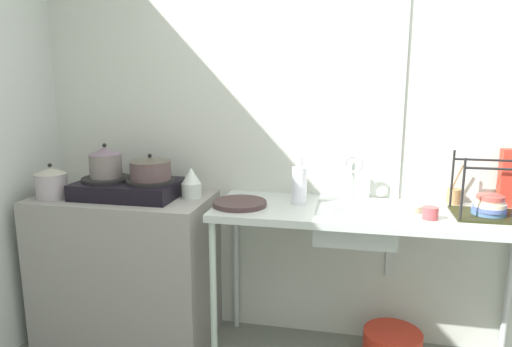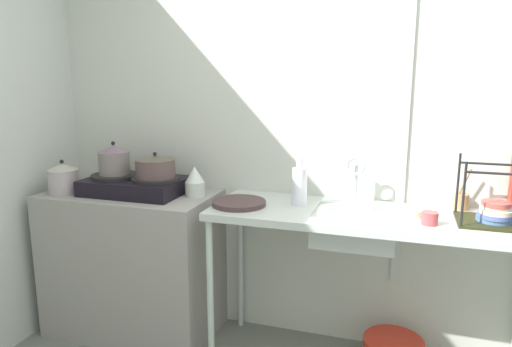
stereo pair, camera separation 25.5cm
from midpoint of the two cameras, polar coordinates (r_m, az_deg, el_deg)
The scene contains 17 objects.
wall_back at distance 2.75m, azimuth 17.50°, elevation 7.04°, with size 4.86×0.10×2.79m, color beige.
wall_metal_strip at distance 2.69m, azimuth 20.77°, elevation 9.72°, with size 0.05×0.01×2.24m, color #B4BEB9.
counter_concrete at distance 3.04m, azimuth -12.53°, elevation -10.69°, with size 1.04×0.56×0.91m, color gray.
counter_sink at distance 2.53m, azimuth 16.55°, elevation -6.22°, with size 1.68×0.56×0.91m.
stove at distance 2.87m, azimuth -12.21°, elevation -1.41°, with size 0.59×0.39×0.11m.
pot_on_left_burner at distance 2.91m, azimuth -14.77°, elevation 1.65°, with size 0.19×0.19×0.20m.
pot_on_right_burner at distance 2.77m, azimuth -9.77°, elevation 0.83°, with size 0.24×0.24×0.15m.
pot_beside_stove at distance 2.99m, azimuth -20.53°, elevation -0.58°, with size 0.18×0.18×0.21m.
percolator at distance 2.74m, azimuth -4.94°, elevation -1.04°, with size 0.12×0.12×0.18m.
sink_basin at distance 2.53m, azimuth 14.92°, elevation -6.51°, with size 0.42×0.32×0.17m, color #B4BEB9.
faucet at distance 2.62m, azimuth 14.96°, elevation 0.24°, with size 0.11×0.06×0.27m.
frying_pan at distance 2.55m, azimuth 0.74°, elevation -3.69°, with size 0.30×0.30×0.03m, color #3F2D2D.
dish_rack at distance 2.56m, azimuth 30.04°, elevation -4.30°, with size 0.34×0.27×0.32m.
cup_by_rack at distance 2.41m, azimuth 23.58°, elevation -5.13°, with size 0.08×0.08×0.06m, color #BC4549.
small_bowl_on_drainboard at distance 2.53m, azimuth 21.64°, elevation -4.53°, with size 0.11×0.11×0.04m, color beige.
bottle_by_sink at distance 2.56m, azimuth 8.25°, elevation -1.48°, with size 0.08×0.08×0.27m.
utensil_jar at distance 2.75m, azimuth 26.53°, elevation -3.09°, with size 0.08×0.07×0.22m.
Camera 2 is at (0.14, -1.19, 1.59)m, focal length 32.38 mm.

